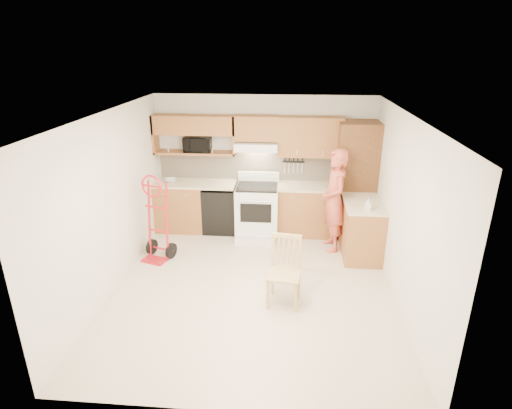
# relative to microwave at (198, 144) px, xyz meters

# --- Properties ---
(floor) EXTENTS (4.00, 4.50, 0.02)m
(floor) POSITION_rel_microwave_xyz_m (1.20, -2.08, -1.64)
(floor) COLOR beige
(floor) RESTS_ON ground
(ceiling) EXTENTS (4.00, 4.50, 0.02)m
(ceiling) POSITION_rel_microwave_xyz_m (1.20, -2.08, 0.88)
(ceiling) COLOR white
(ceiling) RESTS_ON ground
(wall_back) EXTENTS (4.00, 0.02, 2.50)m
(wall_back) POSITION_rel_microwave_xyz_m (1.20, 0.17, -0.38)
(wall_back) COLOR silver
(wall_back) RESTS_ON ground
(wall_front) EXTENTS (4.00, 0.02, 2.50)m
(wall_front) POSITION_rel_microwave_xyz_m (1.20, -4.34, -0.38)
(wall_front) COLOR silver
(wall_front) RESTS_ON ground
(wall_left) EXTENTS (0.02, 4.50, 2.50)m
(wall_left) POSITION_rel_microwave_xyz_m (-0.81, -2.08, -0.38)
(wall_left) COLOR silver
(wall_left) RESTS_ON ground
(wall_right) EXTENTS (0.02, 4.50, 2.50)m
(wall_right) POSITION_rel_microwave_xyz_m (3.21, -2.08, -0.38)
(wall_right) COLOR silver
(wall_right) RESTS_ON ground
(backsplash) EXTENTS (3.92, 0.03, 0.55)m
(backsplash) POSITION_rel_microwave_xyz_m (1.20, 0.15, -0.43)
(backsplash) COLOR beige
(backsplash) RESTS_ON wall_back
(lower_cab_left) EXTENTS (0.90, 0.60, 0.90)m
(lower_cab_left) POSITION_rel_microwave_xyz_m (-0.35, -0.14, -1.18)
(lower_cab_left) COLOR #905B38
(lower_cab_left) RESTS_ON ground
(dishwasher) EXTENTS (0.60, 0.60, 0.85)m
(dishwasher) POSITION_rel_microwave_xyz_m (0.40, -0.14, -1.20)
(dishwasher) COLOR black
(dishwasher) RESTS_ON ground
(lower_cab_right) EXTENTS (1.14, 0.60, 0.90)m
(lower_cab_right) POSITION_rel_microwave_xyz_m (2.03, -0.14, -1.18)
(lower_cab_right) COLOR #905B38
(lower_cab_right) RESTS_ON ground
(countertop_left) EXTENTS (1.50, 0.63, 0.04)m
(countertop_left) POSITION_rel_microwave_xyz_m (-0.05, -0.13, -0.71)
(countertop_left) COLOR beige
(countertop_left) RESTS_ON lower_cab_left
(countertop_right) EXTENTS (1.14, 0.63, 0.04)m
(countertop_right) POSITION_rel_microwave_xyz_m (2.03, -0.13, -0.71)
(countertop_right) COLOR beige
(countertop_right) RESTS_ON lower_cab_right
(cab_return_right) EXTENTS (0.60, 1.00, 0.90)m
(cab_return_right) POSITION_rel_microwave_xyz_m (2.90, -0.94, -1.18)
(cab_return_right) COLOR #905B38
(cab_return_right) RESTS_ON ground
(countertop_return) EXTENTS (0.63, 1.00, 0.04)m
(countertop_return) POSITION_rel_microwave_xyz_m (2.90, -0.94, -0.71)
(countertop_return) COLOR beige
(countertop_return) RESTS_ON cab_return_right
(pantry_tall) EXTENTS (0.70, 0.60, 2.10)m
(pantry_tall) POSITION_rel_microwave_xyz_m (2.85, -0.14, -0.58)
(pantry_tall) COLOR brown
(pantry_tall) RESTS_ON ground
(upper_cab_left) EXTENTS (1.50, 0.33, 0.34)m
(upper_cab_left) POSITION_rel_microwave_xyz_m (-0.05, 0.00, 0.35)
(upper_cab_left) COLOR #905B38
(upper_cab_left) RESTS_ON wall_back
(upper_shelf_mw) EXTENTS (1.50, 0.33, 0.04)m
(upper_shelf_mw) POSITION_rel_microwave_xyz_m (-0.05, 0.00, -0.16)
(upper_shelf_mw) COLOR #905B38
(upper_shelf_mw) RESTS_ON wall_back
(upper_cab_center) EXTENTS (0.76, 0.33, 0.44)m
(upper_cab_center) POSITION_rel_microwave_xyz_m (1.08, 0.00, 0.31)
(upper_cab_center) COLOR #905B38
(upper_cab_center) RESTS_ON wall_back
(upper_cab_right) EXTENTS (1.14, 0.33, 0.70)m
(upper_cab_right) POSITION_rel_microwave_xyz_m (2.03, 0.00, 0.17)
(upper_cab_right) COLOR #905B38
(upper_cab_right) RESTS_ON wall_back
(range_hood) EXTENTS (0.76, 0.46, 0.14)m
(range_hood) POSITION_rel_microwave_xyz_m (1.08, -0.06, 0.00)
(range_hood) COLOR white
(range_hood) RESTS_ON wall_back
(knife_strip) EXTENTS (0.40, 0.05, 0.29)m
(knife_strip) POSITION_rel_microwave_xyz_m (1.75, 0.12, -0.39)
(knife_strip) COLOR black
(knife_strip) RESTS_ON backsplash
(microwave) EXTENTS (0.50, 0.35, 0.27)m
(microwave) POSITION_rel_microwave_xyz_m (0.00, 0.00, 0.00)
(microwave) COLOR black
(microwave) RESTS_ON upper_shelf_mw
(range) EXTENTS (0.76, 1.00, 1.12)m
(range) POSITION_rel_microwave_xyz_m (1.11, -0.33, -1.06)
(range) COLOR white
(range) RESTS_ON ground
(person) EXTENTS (0.53, 0.71, 1.76)m
(person) POSITION_rel_microwave_xyz_m (2.44, -0.74, -0.74)
(person) COLOR #C85341
(person) RESTS_ON ground
(hand_truck) EXTENTS (0.63, 0.60, 1.30)m
(hand_truck) POSITION_rel_microwave_xyz_m (-0.45, -1.36, -0.97)
(hand_truck) COLOR red
(hand_truck) RESTS_ON ground
(dining_chair) EXTENTS (0.48, 0.51, 0.95)m
(dining_chair) POSITION_rel_microwave_xyz_m (1.65, -2.45, -1.15)
(dining_chair) COLOR #D6B475
(dining_chair) RESTS_ON ground
(soap_bottle) EXTENTS (0.10, 0.10, 0.19)m
(soap_bottle) POSITION_rel_microwave_xyz_m (2.90, -1.26, -0.59)
(soap_bottle) COLOR white
(soap_bottle) RESTS_ON countertop_return
(bowl) EXTENTS (0.27, 0.27, 0.06)m
(bowl) POSITION_rel_microwave_xyz_m (-0.50, -0.14, -0.66)
(bowl) COLOR white
(bowl) RESTS_ON countertop_left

